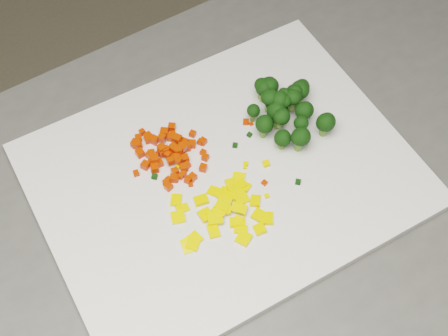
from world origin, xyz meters
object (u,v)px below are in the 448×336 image
object	(u,v)px
counter_block	(254,301)
pepper_pile	(219,212)
cutting_board	(224,175)
carrot_pile	(167,150)
broccoli_pile	(282,105)

from	to	relation	value
counter_block	pepper_pile	size ratio (longest dim) A/B	7.80
cutting_board	carrot_pile	world-z (taller)	carrot_pile
carrot_pile	pepper_pile	bearing A→B (deg)	-72.48
pepper_pile	broccoli_pile	world-z (taller)	broccoli_pile
cutting_board	pepper_pile	world-z (taller)	pepper_pile
cutting_board	broccoli_pile	bearing A→B (deg)	27.82
counter_block	cutting_board	xyz separation A→B (m)	(-0.05, 0.03, 0.46)
counter_block	carrot_pile	world-z (taller)	carrot_pile
pepper_pile	broccoli_pile	bearing A→B (deg)	40.65
counter_block	carrot_pile	size ratio (longest dim) A/B	9.05
counter_block	broccoli_pile	bearing A→B (deg)	57.54
counter_block	broccoli_pile	world-z (taller)	broccoli_pile
carrot_pile	pepper_pile	distance (m)	0.12
counter_block	pepper_pile	distance (m)	0.48
pepper_pile	broccoli_pile	xyz separation A→B (m)	(0.14, 0.12, 0.02)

